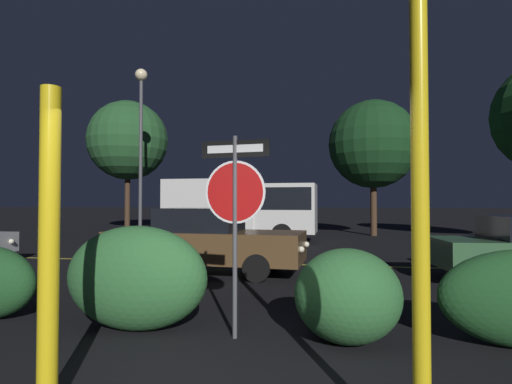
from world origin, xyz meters
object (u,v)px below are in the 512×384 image
(tree_2, at_px, (128,141))
(yellow_pole_right, at_px, (420,217))
(hedge_bush_2, at_px, (347,296))
(hedge_bush_1, at_px, (137,278))
(stop_sign, at_px, (235,195))
(tree_0, at_px, (373,144))
(street_lamp, at_px, (141,119))
(delivery_truck, at_px, (244,206))
(yellow_pole_left, at_px, (49,247))
(passing_car_1, at_px, (205,241))

(tree_2, bearing_deg, yellow_pole_right, -58.13)
(hedge_bush_2, bearing_deg, hedge_bush_1, 179.00)
(stop_sign, bearing_deg, hedge_bush_1, -177.38)
(stop_sign, height_order, tree_0, tree_0)
(hedge_bush_1, xyz_separation_m, street_lamp, (-5.67, 11.92, 4.83))
(stop_sign, height_order, hedge_bush_2, stop_sign)
(yellow_pole_right, bearing_deg, hedge_bush_1, 143.44)
(tree_0, bearing_deg, hedge_bush_2, -98.10)
(tree_2, bearing_deg, delivery_truck, -31.55)
(street_lamp, xyz_separation_m, tree_2, (-3.45, 5.46, -0.08))
(delivery_truck, relative_size, tree_2, 0.86)
(hedge_bush_1, bearing_deg, yellow_pole_left, -83.55)
(yellow_pole_right, xyz_separation_m, delivery_truck, (-4.10, 14.69, -0.08))
(yellow_pole_right, bearing_deg, stop_sign, 128.07)
(street_lamp, bearing_deg, stop_sign, -59.58)
(street_lamp, bearing_deg, hedge_bush_2, -54.76)
(yellow_pole_right, height_order, hedge_bush_1, yellow_pole_right)
(delivery_truck, relative_size, tree_0, 0.97)
(passing_car_1, xyz_separation_m, street_lamp, (-5.31, 7.55, 4.75))
(hedge_bush_1, relative_size, street_lamp, 0.25)
(yellow_pole_right, bearing_deg, delivery_truck, 105.61)
(delivery_truck, distance_m, street_lamp, 6.17)
(hedge_bush_1, bearing_deg, passing_car_1, 94.76)
(passing_car_1, bearing_deg, street_lamp, -141.05)
(yellow_pole_left, bearing_deg, yellow_pole_right, -4.65)
(yellow_pole_right, height_order, tree_0, tree_0)
(hedge_bush_2, relative_size, street_lamp, 0.17)
(yellow_pole_right, height_order, hedge_bush_2, yellow_pole_right)
(yellow_pole_right, distance_m, hedge_bush_2, 2.52)
(stop_sign, xyz_separation_m, passing_car_1, (-1.74, 4.47, -1.04))
(delivery_truck, bearing_deg, stop_sign, 13.10)
(delivery_truck, distance_m, tree_0, 7.83)
(yellow_pole_left, xyz_separation_m, yellow_pole_right, (2.88, -0.23, 0.28))
(stop_sign, relative_size, street_lamp, 0.33)
(delivery_truck, bearing_deg, yellow_pole_right, 17.96)
(yellow_pole_right, bearing_deg, passing_car_1, 117.51)
(delivery_truck, relative_size, street_lamp, 0.87)
(hedge_bush_1, bearing_deg, tree_0, 72.54)
(tree_2, bearing_deg, street_lamp, -57.70)
(stop_sign, relative_size, tree_2, 0.33)
(tree_0, bearing_deg, street_lamp, -158.42)
(hedge_bush_2, xyz_separation_m, street_lamp, (-8.46, 11.97, 4.95))
(stop_sign, relative_size, hedge_bush_2, 1.98)
(yellow_pole_right, xyz_separation_m, tree_0, (1.97, 18.49, 3.09))
(yellow_pole_left, height_order, yellow_pole_right, yellow_pole_right)
(stop_sign, relative_size, hedge_bush_1, 1.31)
(delivery_truck, bearing_deg, hedge_bush_2, 19.22)
(hedge_bush_2, relative_size, delivery_truck, 0.19)
(tree_0, bearing_deg, delivery_truck, -147.99)
(passing_car_1, bearing_deg, hedge_bush_2, 39.23)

